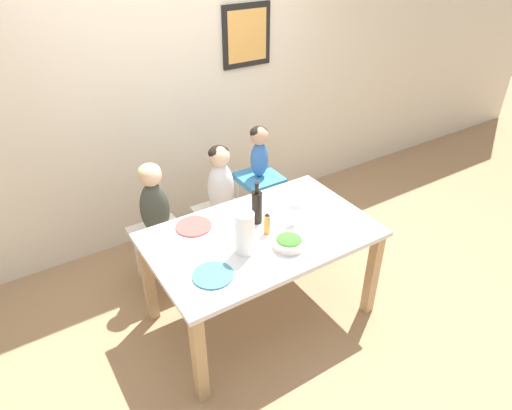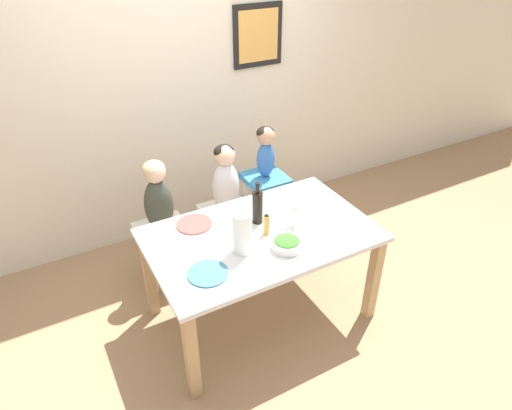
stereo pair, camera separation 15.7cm
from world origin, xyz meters
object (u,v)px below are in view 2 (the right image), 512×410
(person_child_left, at_px, (158,195))
(salad_bowl_large, at_px, (287,243))
(dinner_plate_front_left, at_px, (208,273))
(paper_towel_roll, at_px, (242,233))
(wine_glass_near, at_px, (296,210))
(chair_far_center, at_px, (227,218))
(person_baby_right, at_px, (266,148))
(person_child_center, at_px, (225,177))
(wine_bottle, at_px, (258,207))
(dinner_plate_back_left, at_px, (194,224))
(chair_far_left, at_px, (163,237))
(chair_right_highchair, at_px, (265,192))

(person_child_left, height_order, salad_bowl_large, person_child_left)
(dinner_plate_front_left, bearing_deg, paper_towel_roll, 19.11)
(person_child_left, xyz_separation_m, wine_glass_near, (0.70, -0.76, 0.09))
(chair_far_center, height_order, wine_glass_near, wine_glass_near)
(person_baby_right, bearing_deg, salad_bowl_large, -112.35)
(person_child_center, bearing_deg, salad_bowl_large, -91.86)
(person_child_center, bearing_deg, chair_far_center, -90.00)
(chair_far_center, distance_m, wine_bottle, 0.76)
(wine_bottle, bearing_deg, chair_far_center, 85.42)
(chair_far_center, bearing_deg, paper_towel_roll, -108.83)
(wine_bottle, height_order, wine_glass_near, wine_bottle)
(chair_far_center, height_order, dinner_plate_back_left, dinner_plate_back_left)
(chair_far_left, bearing_deg, salad_bowl_large, -61.28)
(dinner_plate_front_left, bearing_deg, person_baby_right, 45.40)
(chair_right_highchair, relative_size, salad_bowl_large, 3.57)
(salad_bowl_large, xyz_separation_m, dinner_plate_front_left, (-0.53, 0.02, -0.03))
(salad_bowl_large, relative_size, dinner_plate_back_left, 0.79)
(person_baby_right, bearing_deg, dinner_plate_back_left, -151.72)
(paper_towel_roll, bearing_deg, person_baby_right, 52.42)
(person_child_center, xyz_separation_m, wine_glass_near, (0.16, -0.76, 0.09))
(chair_far_left, bearing_deg, person_child_center, 0.12)
(chair_far_left, xyz_separation_m, dinner_plate_back_left, (0.11, -0.43, 0.35))
(chair_right_highchair, distance_m, paper_towel_roll, 1.11)
(person_child_left, height_order, dinner_plate_back_left, person_child_left)
(person_child_center, relative_size, dinner_plate_front_left, 2.37)
(chair_far_center, xyz_separation_m, person_baby_right, (0.36, 0.00, 0.55))
(person_baby_right, height_order, dinner_plate_front_left, person_baby_right)
(person_child_center, height_order, person_baby_right, person_baby_right)
(person_baby_right, bearing_deg, wine_bottle, -124.04)
(chair_far_left, distance_m, dinner_plate_back_left, 0.56)
(chair_far_center, height_order, person_baby_right, person_baby_right)
(person_child_left, xyz_separation_m, dinner_plate_front_left, (-0.01, -0.93, -0.03))
(wine_bottle, bearing_deg, dinner_plate_front_left, -147.24)
(salad_bowl_large, bearing_deg, wine_glass_near, 45.60)
(dinner_plate_back_left, bearing_deg, wine_bottle, -23.90)
(wine_bottle, relative_size, salad_bowl_large, 1.59)
(person_baby_right, height_order, dinner_plate_back_left, person_baby_right)
(person_baby_right, height_order, paper_towel_roll, person_baby_right)
(wine_glass_near, xyz_separation_m, salad_bowl_large, (-0.19, -0.19, -0.08))
(chair_far_left, relative_size, person_baby_right, 1.07)
(wine_bottle, xyz_separation_m, paper_towel_roll, (-0.24, -0.23, 0.02))
(person_child_center, bearing_deg, chair_right_highchair, -0.18)
(chair_far_center, height_order, person_child_center, person_child_center)
(person_child_left, bearing_deg, wine_bottle, -50.24)
(chair_far_left, xyz_separation_m, chair_right_highchair, (0.91, 0.00, 0.14))
(chair_far_center, xyz_separation_m, dinner_plate_back_left, (-0.44, -0.43, 0.35))
(dinner_plate_back_left, bearing_deg, paper_towel_roll, -69.25)
(chair_far_center, relative_size, dinner_plate_front_left, 1.91)
(wine_glass_near, distance_m, dinner_plate_front_left, 0.74)
(person_child_left, distance_m, dinner_plate_back_left, 0.44)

